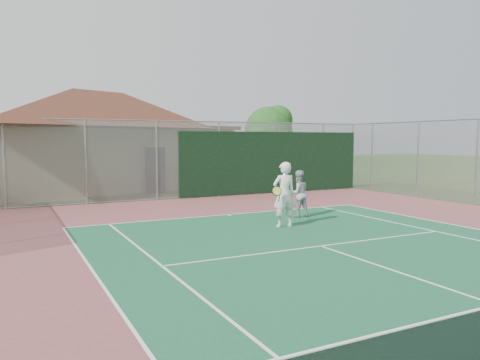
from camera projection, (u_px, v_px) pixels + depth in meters
name	position (u px, v px, depth m)	size (l,w,h in m)	color
back_fence	(221.00, 161.00, 21.91)	(20.08, 0.11, 3.53)	gray
side_fence_right	(418.00, 160.00, 21.48)	(0.08, 9.00, 3.50)	gray
clubhouse	(94.00, 131.00, 25.99)	(16.15, 12.56, 6.20)	tan
tree	(270.00, 132.00, 28.13)	(3.39, 3.21, 4.73)	#341F13
player_white_front	(284.00, 195.00, 14.22)	(1.02, 0.75, 1.99)	silver
player_grey_back	(298.00, 194.00, 16.07)	(0.83, 0.67, 1.61)	#9FA2A4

